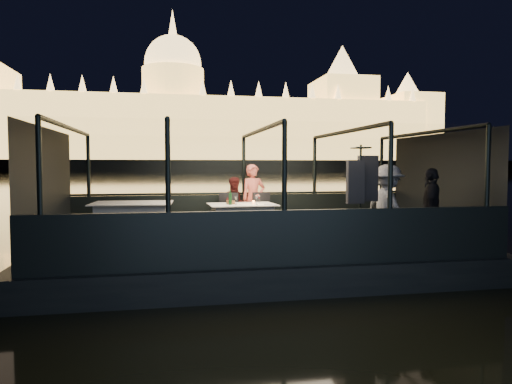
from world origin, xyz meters
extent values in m
plane|color=black|center=(0.00, 80.00, 0.00)|extent=(500.00, 500.00, 0.00)
cube|color=black|center=(0.00, 0.00, 0.00)|extent=(8.60, 4.40, 1.00)
cube|color=black|center=(0.00, 0.00, 0.48)|extent=(8.00, 4.00, 0.04)
cube|color=black|center=(0.00, 2.00, 0.95)|extent=(8.00, 0.08, 0.90)
cube|color=black|center=(0.00, -2.00, 0.95)|extent=(8.00, 0.08, 0.90)
cube|color=#423D33|center=(0.00, 210.00, 1.00)|extent=(400.00, 140.00, 6.00)
cube|color=beige|center=(-0.23, 0.84, 0.89)|extent=(1.48, 1.10, 0.77)
cube|color=white|center=(-2.53, 0.68, 0.89)|extent=(1.66, 1.25, 0.85)
cube|color=black|center=(-0.44, 1.29, 0.95)|extent=(0.60, 0.60, 0.97)
cube|color=black|center=(0.34, 1.29, 0.95)|extent=(0.57, 0.57, 0.97)
imported|color=#D5604D|center=(0.17, 1.60, 1.25)|extent=(0.67, 0.53, 1.63)
imported|color=#431313|center=(-0.26, 1.56, 1.25)|extent=(0.68, 0.55, 1.33)
imported|color=white|center=(2.26, -1.01, 1.35)|extent=(0.82, 1.16, 1.63)
imported|color=black|center=(3.09, -1.14, 1.35)|extent=(0.85, 0.97, 1.56)
cylinder|color=#163D1C|center=(-0.51, 0.69, 1.42)|extent=(0.07, 0.07, 0.32)
cylinder|color=brown|center=(-0.47, 0.87, 1.31)|extent=(0.19, 0.19, 0.07)
cylinder|color=orange|center=(0.01, 0.77, 1.31)|extent=(0.06, 0.06, 0.07)
cylinder|color=white|center=(0.34, 0.56, 1.27)|extent=(0.33, 0.33, 0.02)
cylinder|color=white|center=(-0.35, 0.99, 1.27)|extent=(0.26, 0.26, 0.01)
camera|label=1|loc=(-1.78, -8.96, 2.10)|focal=32.00mm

